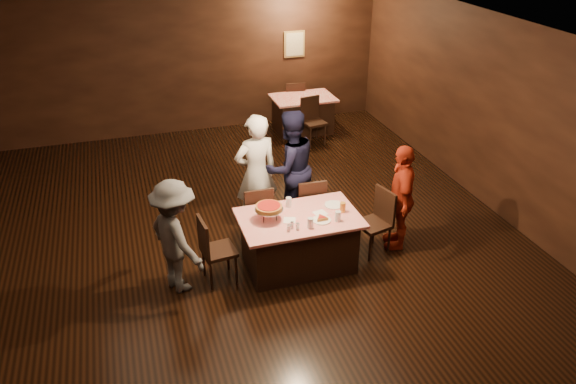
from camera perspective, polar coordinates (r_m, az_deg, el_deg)
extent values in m
plane|color=black|center=(8.13, -3.35, -6.11)|extent=(10.00, 10.00, 0.00)
cube|color=silver|center=(6.91, -4.06, 14.95)|extent=(8.00, 10.00, 0.04)
cube|color=black|center=(12.04, -9.68, 12.97)|extent=(8.00, 0.04, 3.00)
cube|color=black|center=(9.12, 21.66, 6.44)|extent=(0.04, 10.00, 3.00)
cube|color=tan|center=(12.45, 0.64, 14.79)|extent=(0.46, 0.03, 0.56)
cube|color=beige|center=(12.42, 0.68, 14.77)|extent=(0.38, 0.01, 0.48)
cube|color=red|center=(7.65, 1.11, -5.02)|extent=(1.60, 1.00, 0.77)
cube|color=red|center=(12.11, 1.52, 7.90)|extent=(1.30, 0.90, 0.77)
cube|color=black|center=(8.12, -3.24, -2.18)|extent=(0.42, 0.42, 0.95)
cube|color=black|center=(8.32, 2.09, -1.35)|extent=(0.44, 0.44, 0.95)
cube|color=black|center=(7.38, -7.06, -5.79)|extent=(0.46, 0.46, 0.95)
cube|color=black|center=(7.97, 8.65, -3.12)|extent=(0.51, 0.51, 0.95)
cube|color=black|center=(11.46, 2.66, 7.16)|extent=(0.48, 0.48, 0.95)
cube|color=black|center=(12.61, 0.64, 9.18)|extent=(0.48, 0.48, 0.95)
imported|color=silver|center=(8.27, -3.25, 1.89)|extent=(0.73, 0.54, 1.83)
imported|color=black|center=(8.47, 0.19, 2.49)|extent=(1.02, 0.88, 1.81)
imported|color=#4E4F53|center=(7.16, -11.33, -4.49)|extent=(0.94, 1.14, 1.54)
imported|color=#9F2511|center=(8.05, 11.39, -0.50)|extent=(0.70, 1.00, 1.57)
cylinder|color=black|center=(7.43, -2.15, -1.94)|extent=(0.01, 0.01, 0.15)
cylinder|color=black|center=(7.29, -2.49, -2.61)|extent=(0.01, 0.01, 0.15)
cylinder|color=black|center=(7.33, -1.19, -2.40)|extent=(0.01, 0.01, 0.15)
cylinder|color=silver|center=(7.31, -1.96, -1.78)|extent=(0.38, 0.38, 0.01)
cylinder|color=#B27233|center=(7.29, -1.96, -1.57)|extent=(0.35, 0.35, 0.05)
cylinder|color=#A5140C|center=(7.28, -1.96, -1.37)|extent=(0.30, 0.30, 0.01)
cylinder|color=white|center=(7.37, 3.43, -2.86)|extent=(0.25, 0.25, 0.01)
cylinder|color=#B27233|center=(7.36, 3.43, -2.68)|extent=(0.18, 0.18, 0.04)
cylinder|color=#A5140C|center=(7.34, 3.44, -2.52)|extent=(0.14, 0.14, 0.01)
cylinder|color=white|center=(7.73, 4.65, -1.32)|extent=(0.25, 0.25, 0.01)
cylinder|color=silver|center=(7.18, 2.28, -3.15)|extent=(0.08, 0.08, 0.14)
cylinder|color=silver|center=(7.35, 5.09, -2.47)|extent=(0.08, 0.08, 0.14)
cylinder|color=#BF7F26|center=(7.56, 5.58, -1.56)|extent=(0.08, 0.08, 0.14)
cylinder|color=silver|center=(7.64, 0.07, -1.05)|extent=(0.08, 0.08, 0.14)
cylinder|color=silver|center=(7.17, 0.41, -3.45)|extent=(0.04, 0.04, 0.08)
cylinder|color=silver|center=(7.15, 0.41, -3.14)|extent=(0.05, 0.05, 0.02)
cylinder|color=silver|center=(7.15, 0.99, -3.57)|extent=(0.04, 0.04, 0.08)
cylinder|color=silver|center=(7.13, 0.99, -3.27)|extent=(0.05, 0.05, 0.02)
cylinder|color=silver|center=(7.12, 0.07, -3.73)|extent=(0.04, 0.04, 0.08)
cylinder|color=silver|center=(7.09, 0.07, -3.42)|extent=(0.05, 0.05, 0.02)
cube|color=white|center=(7.53, 3.30, -2.16)|extent=(0.19, 0.19, 0.01)
cube|color=white|center=(7.36, 0.15, -2.88)|extent=(0.21, 0.21, 0.01)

